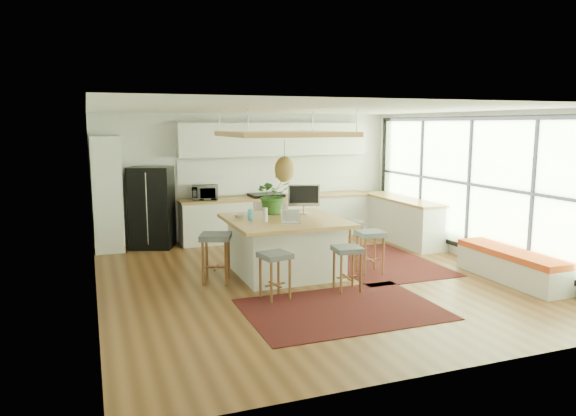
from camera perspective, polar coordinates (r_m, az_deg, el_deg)
name	(u,v)px	position (r m, az deg, el deg)	size (l,w,h in m)	color
floor	(310,279)	(8.72, 2.40, -7.57)	(7.00, 7.00, 0.00)	#573318
ceiling	(312,109)	(8.37, 2.52, 10.46)	(7.00, 7.00, 0.00)	white
wall_back	(248,176)	(11.72, -4.23, 3.39)	(6.50, 6.50, 0.00)	silver
wall_front	(451,241)	(5.44, 17.01, -3.41)	(6.50, 6.50, 0.00)	silver
wall_left	(92,207)	(7.78, -20.16, 0.06)	(7.00, 7.00, 0.00)	silver
wall_right	(479,188)	(10.15, 19.63, 2.04)	(7.00, 7.00, 0.00)	silver
window_wall	(477,185)	(10.12, 19.51, 2.32)	(0.10, 6.20, 2.60)	black
pantry	(107,194)	(10.97, -18.69, 1.38)	(0.55, 0.60, 2.25)	silver
back_counter_base	(277,218)	(11.71, -1.15, -1.09)	(4.20, 0.60, 0.88)	silver
back_counter_top	(277,197)	(11.64, -1.16, 1.15)	(4.24, 0.64, 0.05)	olive
backsplash	(273,175)	(11.87, -1.65, 3.48)	(4.20, 0.02, 0.80)	white
upper_cabinets	(275,139)	(11.67, -1.41, 7.33)	(4.20, 0.34, 0.70)	silver
range	(266,216)	(11.62, -2.32, -0.87)	(0.76, 0.62, 1.00)	#A5A5AA
right_counter_base	(401,220)	(11.69, 11.89, -1.30)	(0.60, 2.50, 0.88)	silver
right_counter_top	(401,199)	(11.62, 11.96, 0.94)	(0.64, 2.54, 0.05)	olive
window_bench	(511,266)	(9.26, 22.62, -5.67)	(0.52, 2.00, 0.50)	silver
ceiling_panel	(284,151)	(8.64, -0.39, 6.11)	(1.86, 1.86, 0.80)	olive
rug_near	(342,309)	(7.39, 5.78, -10.66)	(2.60, 1.80, 0.01)	black
rug_right	(379,262)	(9.86, 9.67, -5.71)	(1.80, 2.60, 0.01)	black
fridge	(151,202)	(11.07, -14.33, 0.60)	(0.81, 0.64, 1.64)	black
island	(285,246)	(8.92, -0.34, -4.10)	(1.85, 1.85, 0.93)	olive
stool_near_left	(275,275)	(7.68, -1.39, -7.11)	(0.40, 0.40, 0.68)	#4B4F53
stool_near_right	(347,268)	(8.08, 6.31, -6.34)	(0.40, 0.40, 0.68)	#4B4F53
stool_right_front	(370,252)	(9.08, 8.72, -4.68)	(0.42, 0.42, 0.72)	#4B4F53
stool_right_back	(348,243)	(9.75, 6.39, -3.68)	(0.45, 0.45, 0.76)	#4B4F53
stool_left_side	(216,260)	(8.53, -7.66, -5.54)	(0.46, 0.46, 0.78)	#4B4F53
laptop	(291,215)	(8.45, 0.33, -0.78)	(0.28, 0.30, 0.21)	#A5A5AA
monitor	(304,199)	(9.31, 1.70, 0.99)	(0.56, 0.20, 0.52)	#A5A5AA
microwave	(205,191)	(11.20, -8.84, 1.80)	(0.53, 0.30, 0.36)	#A5A5AA
island_plant	(273,199)	(9.27, -1.59, 1.01)	(0.62, 0.69, 0.54)	#1E4C19
island_bowl	(240,216)	(9.02, -5.18, -0.80)	(0.21, 0.21, 0.05)	silver
island_bottle_0	(251,214)	(8.73, -3.96, -0.65)	(0.07, 0.07, 0.19)	#3AAAE8
island_bottle_1	(264,216)	(8.54, -2.52, -0.85)	(0.07, 0.07, 0.19)	silver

